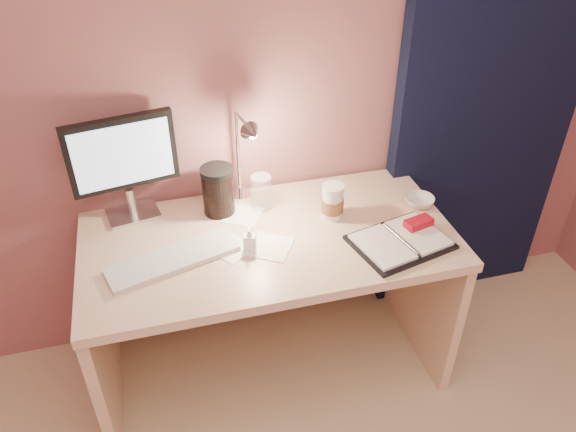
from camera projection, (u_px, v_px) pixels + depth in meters
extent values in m
plane|color=#9B5F5A|center=(244.00, 69.00, 2.10)|extent=(3.50, 0.00, 3.50)
cube|color=black|center=(492.00, 85.00, 2.36)|extent=(0.85, 0.08, 2.20)
cube|color=beige|center=(269.00, 241.00, 2.13)|extent=(1.40, 0.70, 0.04)
cube|color=beige|center=(102.00, 342.00, 2.19)|extent=(0.04, 0.66, 0.69)
cube|color=beige|center=(420.00, 282.00, 2.48)|extent=(0.04, 0.66, 0.69)
cube|color=beige|center=(254.00, 252.00, 2.56)|extent=(1.32, 0.03, 0.55)
cube|color=silver|center=(133.00, 214.00, 2.23)|extent=(0.22, 0.18, 0.01)
cylinder|color=silver|center=(131.00, 201.00, 2.19)|extent=(0.03, 0.03, 0.11)
cube|color=black|center=(121.00, 152.00, 2.07)|extent=(0.40, 0.10, 0.28)
cube|color=#BBD7FF|center=(120.00, 156.00, 2.04)|extent=(0.35, 0.07, 0.24)
cube|color=white|center=(173.00, 259.00, 1.99)|extent=(0.49, 0.27, 0.02)
cube|color=black|center=(400.00, 242.00, 2.08)|extent=(0.39, 0.33, 0.01)
cube|color=white|center=(382.00, 247.00, 2.04)|extent=(0.20, 0.25, 0.01)
cube|color=white|center=(418.00, 233.00, 2.10)|extent=(0.20, 0.25, 0.01)
cube|color=red|center=(419.00, 223.00, 2.12)|extent=(0.12, 0.08, 0.03)
cube|color=white|center=(232.00, 249.00, 2.05)|extent=(0.18, 0.18, 0.00)
cube|color=white|center=(270.00, 246.00, 2.06)|extent=(0.21, 0.21, 0.00)
cube|color=white|center=(242.00, 215.00, 2.23)|extent=(0.19, 0.19, 0.00)
cylinder|color=white|center=(332.00, 203.00, 2.18)|extent=(0.08, 0.08, 0.13)
cylinder|color=brown|center=(332.00, 205.00, 2.19)|extent=(0.09, 0.09, 0.06)
cylinder|color=white|center=(333.00, 187.00, 2.14)|extent=(0.09, 0.09, 0.01)
cylinder|color=white|center=(261.00, 192.00, 2.23)|extent=(0.08, 0.08, 0.14)
imported|color=silver|center=(420.00, 201.00, 2.28)|extent=(0.14, 0.14, 0.04)
imported|color=white|center=(250.00, 238.00, 2.03)|extent=(0.06, 0.06, 0.10)
cylinder|color=black|center=(218.00, 193.00, 2.20)|extent=(0.13, 0.13, 0.18)
cylinder|color=silver|center=(240.00, 195.00, 2.34)|extent=(0.09, 0.09, 0.02)
cylinder|color=silver|center=(238.00, 156.00, 2.23)|extent=(0.01, 0.01, 0.36)
cone|color=silver|center=(236.00, 136.00, 1.99)|extent=(0.08, 0.08, 0.07)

